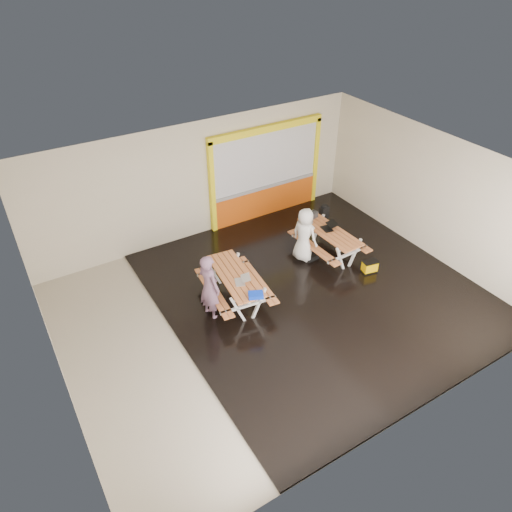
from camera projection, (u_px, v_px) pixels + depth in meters
room at (277, 249)px, 10.71m from camera, size 10.02×8.02×3.52m
deck at (315, 289)px, 12.24m from camera, size 7.50×7.98×0.05m
kiosk at (266, 174)px, 14.56m from camera, size 3.88×0.16×3.00m
picnic_table_left at (235, 281)px, 11.54m from camera, size 1.62×2.21×0.83m
picnic_table_right at (329, 237)px, 13.18m from camera, size 1.46×2.09×0.82m
person_left at (209, 287)px, 10.98m from camera, size 0.55×0.71×1.75m
person_right at (304, 235)px, 12.84m from camera, size 0.70×0.88×1.56m
laptop_left at (242, 280)px, 11.17m from camera, size 0.45×0.43×0.15m
laptop_right at (329, 227)px, 13.14m from camera, size 0.44×0.40×0.17m
blue_pouch at (256, 295)px, 10.73m from camera, size 0.40×0.36×0.10m
toolbox at (311, 216)px, 13.58m from camera, size 0.43×0.28×0.23m
backpack at (324, 212)px, 14.08m from camera, size 0.28×0.20×0.44m
dark_case at (311, 257)px, 13.27m from camera, size 0.39×0.30×0.14m
fluke_bag at (370, 267)px, 12.72m from camera, size 0.44×0.33×0.35m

